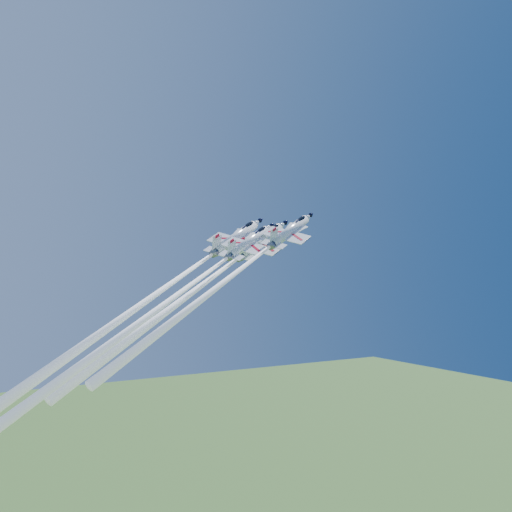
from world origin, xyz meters
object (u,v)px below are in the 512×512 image
jet_slot (171,299)px  jet_right (229,278)px  jet_lead (198,288)px  jet_left (161,290)px

jet_slot → jet_right: bearing=49.8°
jet_lead → jet_left: bearing=-138.6°
jet_right → jet_slot: jet_right is taller
jet_lead → jet_slot: bearing=-71.9°
jet_right → jet_slot: size_ratio=0.93×
jet_left → jet_slot: 10.78m
jet_left → jet_right: (6.91, -12.94, 2.19)m
jet_left → jet_right: jet_left is taller
jet_right → jet_slot: (-9.26, 2.49, -3.38)m
jet_lead → jet_right: (0.91, -10.33, 1.83)m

